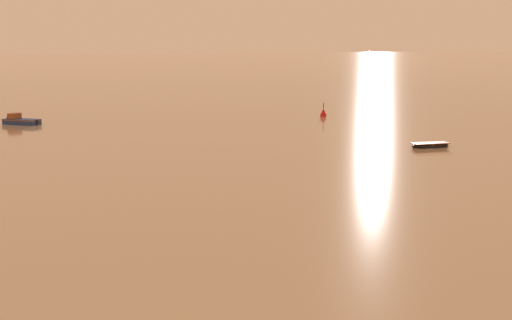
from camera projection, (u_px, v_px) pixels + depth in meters
rowboat_moored_0 at (430, 146)px, 90.01m from camera, size 4.75×2.27×0.72m
motorboat_moored_0 at (16, 122)px, 111.45m from camera, size 6.24×4.70×2.27m
channel_buoy at (323, 114)px, 120.74m from camera, size 0.90×0.90×2.30m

